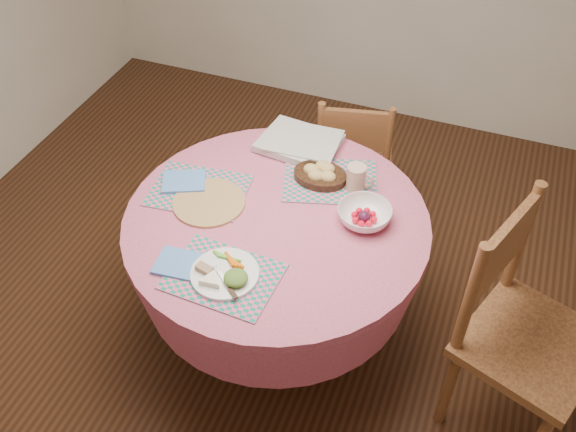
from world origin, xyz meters
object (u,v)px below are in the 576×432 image
Objects in this scene: wicker_trivet at (209,202)px; latte_mug at (357,178)px; chair_right at (519,328)px; fruit_bowl at (364,215)px; dining_table at (277,251)px; bread_bowl at (321,173)px; dinner_plate at (226,274)px; chair_back at (353,160)px.

latte_mug is (0.54, 0.30, 0.06)m from wicker_trivet.
fruit_bowl is (-0.67, 0.15, 0.23)m from chair_right.
dining_table is 5.39× the size of bread_bowl.
chair_right is at bearing 16.66° from dinner_plate.
latte_mug reaches higher than wicker_trivet.
bread_bowl is (-0.92, 0.33, 0.23)m from chair_right.
chair_back is at bearing 83.78° from dining_table.
bread_bowl is at bearing 72.91° from dining_table.
chair_back is (-0.91, 0.88, -0.10)m from chair_right.
dinner_plate is at bearing 126.75° from chair_right.
dinner_plate is at bearing -129.87° from fruit_bowl.
fruit_bowl is (0.08, -0.17, -0.03)m from latte_mug.
wicker_trivet is (-0.38, -0.86, 0.31)m from chair_back.
fruit_bowl is at bearing 95.67° from chair_back.
dining_table is 1.17× the size of chair_right.
chair_back is at bearing 82.97° from dinner_plate.
wicker_trivet is at bearing 53.23° from chair_back.
fruit_bowl is at bearing 50.13° from dinner_plate.
chair_back is at bearing 66.08° from chair_right.
latte_mug is (0.16, -0.01, 0.03)m from bread_bowl.
dining_table is 1.44× the size of chair_back.
chair_right reaches higher than latte_mug.
chair_back is 1.25m from dinner_plate.
dining_table is at bearing -107.09° from bread_bowl.
bread_bowl is at bearing 90.29° from chair_right.
wicker_trivet is at bearing 124.51° from dinner_plate.
fruit_bowl is at bearing -36.41° from bread_bowl.
wicker_trivet is at bearing -141.47° from bread_bowl.
chair_back is 0.65m from bread_bowl.
bread_bowl is at bearing 143.59° from fruit_bowl.
chair_right reaches higher than dinner_plate.
dinner_plate is 0.66m from bread_bowl.
chair_right reaches higher than bread_bowl.
chair_back is 0.68m from latte_mug.
dining_table is at bearing 2.94° from wicker_trivet.
dinner_plate is (0.24, -0.34, 0.02)m from wicker_trivet.
bread_bowl is at bearing 77.11° from chair_back.
wicker_trivet is 0.62m from latte_mug.
fruit_bowl is (0.39, 0.47, 0.01)m from dinner_plate.
dining_table is 10.60× the size of latte_mug.
dining_table is at bearing -131.40° from latte_mug.
latte_mug reaches higher than dinner_plate.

